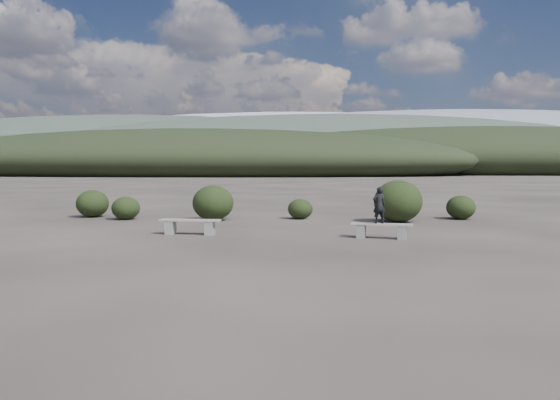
{
  "coord_description": "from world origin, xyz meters",
  "views": [
    {
      "loc": [
        2.01,
        -11.46,
        2.09
      ],
      "look_at": [
        0.77,
        3.5,
        1.1
      ],
      "focal_mm": 35.0,
      "sensor_mm": 36.0,
      "label": 1
    }
  ],
  "objects": [
    {
      "name": "bench_right",
      "position": [
        3.6,
        3.92,
        0.26
      ],
      "size": [
        1.75,
        0.69,
        0.43
      ],
      "rotation": [
        0.0,
        0.0,
        -0.2
      ],
      "color": "slate",
      "rests_on": "ground"
    },
    {
      "name": "shrub_b",
      "position": [
        -2.12,
        8.41,
        0.65
      ],
      "size": [
        1.52,
        1.52,
        1.31
      ],
      "primitive_type": "ellipsoid",
      "color": "black",
      "rests_on": "ground"
    },
    {
      "name": "shrub_a",
      "position": [
        -5.48,
        8.47,
        0.43
      ],
      "size": [
        1.06,
        1.06,
        0.86
      ],
      "primitive_type": "ellipsoid",
      "color": "black",
      "rests_on": "ground"
    },
    {
      "name": "seated_person",
      "position": [
        3.52,
        3.93,
        0.94
      ],
      "size": [
        0.43,
        0.35,
        1.03
      ],
      "primitive_type": "imported",
      "rotation": [
        0.0,
        0.0,
        3.45
      ],
      "color": "black",
      "rests_on": "bench_right"
    },
    {
      "name": "bench_left",
      "position": [
        -1.98,
        4.35,
        0.28
      ],
      "size": [
        1.83,
        0.47,
        0.45
      ],
      "rotation": [
        0.0,
        0.0,
        -0.05
      ],
      "color": "slate",
      "rests_on": "ground"
    },
    {
      "name": "shrub_c",
      "position": [
        1.07,
        9.25,
        0.38
      ],
      "size": [
        0.96,
        0.96,
        0.76
      ],
      "primitive_type": "ellipsoid",
      "color": "black",
      "rests_on": "ground"
    },
    {
      "name": "ground",
      "position": [
        0.0,
        0.0,
        0.0
      ],
      "size": [
        1200.0,
        1200.0,
        0.0
      ],
      "primitive_type": "plane",
      "color": "#292320",
      "rests_on": "ground"
    },
    {
      "name": "mountain_ridges",
      "position": [
        -7.48,
        339.06,
        10.84
      ],
      "size": [
        500.0,
        400.0,
        56.0
      ],
      "color": "black",
      "rests_on": "ground"
    },
    {
      "name": "shrub_f",
      "position": [
        -7.14,
        9.31,
        0.53
      ],
      "size": [
        1.26,
        1.26,
        1.07
      ],
      "primitive_type": "ellipsoid",
      "color": "black",
      "rests_on": "ground"
    },
    {
      "name": "shrub_d",
      "position": [
        4.63,
        8.34,
        0.76
      ],
      "size": [
        1.73,
        1.73,
        1.51
      ],
      "primitive_type": "ellipsoid",
      "color": "black",
      "rests_on": "ground"
    },
    {
      "name": "shrub_e",
      "position": [
        7.15,
        9.62,
        0.45
      ],
      "size": [
        1.09,
        1.09,
        0.91
      ],
      "primitive_type": "ellipsoid",
      "color": "black",
      "rests_on": "ground"
    }
  ]
}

